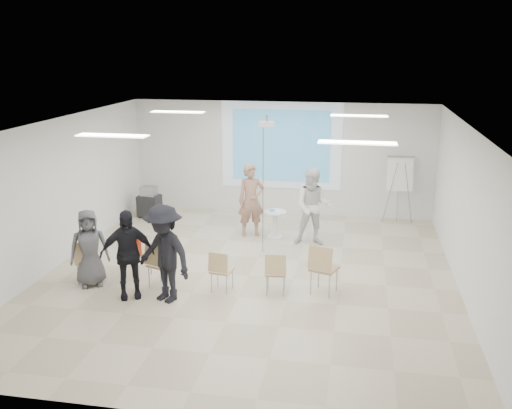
% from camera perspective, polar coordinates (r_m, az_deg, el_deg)
% --- Properties ---
extents(floor, '(8.00, 9.00, 0.10)m').
position_cam_1_polar(floor, '(11.41, -0.73, -7.37)').
color(floor, beige).
rests_on(floor, ground).
extents(ceiling, '(8.00, 9.00, 0.10)m').
position_cam_1_polar(ceiling, '(10.59, -0.79, 8.26)').
color(ceiling, white).
rests_on(ceiling, wall_back).
extents(wall_back, '(8.00, 0.10, 3.00)m').
position_cam_1_polar(wall_back, '(15.27, 2.54, 4.65)').
color(wall_back, silver).
rests_on(wall_back, floor).
extents(wall_left, '(0.10, 9.00, 3.00)m').
position_cam_1_polar(wall_left, '(12.31, -19.60, 1.05)').
color(wall_left, silver).
rests_on(wall_left, floor).
extents(wall_right, '(0.10, 9.00, 3.00)m').
position_cam_1_polar(wall_right, '(10.89, 20.64, -0.89)').
color(wall_right, silver).
rests_on(wall_right, floor).
extents(projection_halo, '(3.20, 0.01, 2.30)m').
position_cam_1_polar(projection_halo, '(15.14, 2.52, 5.90)').
color(projection_halo, silver).
rests_on(projection_halo, wall_back).
extents(projection_image, '(2.60, 0.01, 1.90)m').
position_cam_1_polar(projection_image, '(15.13, 2.51, 5.89)').
color(projection_image, teal).
rests_on(projection_image, wall_back).
extents(pedestal_table, '(0.65, 0.65, 0.66)m').
position_cam_1_polar(pedestal_table, '(13.48, 1.92, -1.81)').
color(pedestal_table, white).
rests_on(pedestal_table, floor).
extents(player_left, '(0.85, 0.73, 1.97)m').
position_cam_1_polar(player_left, '(13.46, -0.50, 0.89)').
color(player_left, '#A67A65').
rests_on(player_left, floor).
extents(player_right, '(1.00, 0.82, 1.97)m').
position_cam_1_polar(player_right, '(12.92, 5.77, 0.20)').
color(player_right, white).
rests_on(player_right, floor).
extents(controller_left, '(0.10, 0.14, 0.04)m').
position_cam_1_polar(controller_left, '(13.59, 0.44, 2.40)').
color(controller_left, silver).
rests_on(controller_left, player_left).
extents(controller_right, '(0.05, 0.13, 0.04)m').
position_cam_1_polar(controller_right, '(13.09, 5.11, 1.97)').
color(controller_right, white).
rests_on(controller_right, player_right).
extents(chair_far_left, '(0.45, 0.48, 0.84)m').
position_cam_1_polar(chair_far_left, '(11.36, -16.59, -5.18)').
color(chair_far_left, tan).
rests_on(chair_far_left, floor).
extents(chair_left_mid, '(0.60, 0.62, 0.99)m').
position_cam_1_polar(chair_left_mid, '(11.39, -12.16, -4.36)').
color(chair_left_mid, tan).
rests_on(chair_left_mid, floor).
extents(chair_left_inner, '(0.55, 0.57, 0.90)m').
position_cam_1_polar(chair_left_inner, '(10.80, -9.71, -5.64)').
color(chair_left_inner, tan).
rests_on(chair_left_inner, floor).
extents(chair_center, '(0.43, 0.45, 0.80)m').
position_cam_1_polar(chair_center, '(10.52, -3.57, -6.38)').
color(chair_center, tan).
rests_on(chair_center, floor).
extents(chair_right_inner, '(0.41, 0.44, 0.81)m').
position_cam_1_polar(chair_right_inner, '(10.40, 1.98, -6.59)').
color(chair_right_inner, tan).
rests_on(chair_right_inner, floor).
extents(chair_right_far, '(0.58, 0.60, 0.96)m').
position_cam_1_polar(chair_right_far, '(10.44, 6.68, -6.08)').
color(chair_right_far, tan).
rests_on(chair_right_far, floor).
extents(red_jacket, '(0.42, 0.23, 0.40)m').
position_cam_1_polar(red_jacket, '(11.21, -12.33, -3.95)').
color(red_jacket, '#B23115').
rests_on(red_jacket, chair_left_mid).
extents(laptop, '(0.39, 0.34, 0.03)m').
position_cam_1_polar(laptop, '(10.89, -9.40, -5.72)').
color(laptop, black).
rests_on(laptop, chair_left_inner).
extents(audience_left, '(1.27, 1.07, 1.88)m').
position_cam_1_polar(audience_left, '(10.41, -12.80, -4.25)').
color(audience_left, black).
rests_on(audience_left, floor).
extents(audience_mid, '(1.48, 1.22, 2.01)m').
position_cam_1_polar(audience_mid, '(10.11, -9.19, -4.24)').
color(audience_mid, black).
rests_on(audience_mid, floor).
extents(audience_outer, '(0.97, 0.86, 1.66)m').
position_cam_1_polar(audience_outer, '(11.14, -16.37, -3.77)').
color(audience_outer, '#56565A').
rests_on(audience_outer, floor).
extents(flipchart_easel, '(0.76, 0.57, 1.75)m').
position_cam_1_polar(flipchart_easel, '(14.78, 14.20, 2.99)').
color(flipchart_easel, gray).
rests_on(flipchart_easel, floor).
extents(av_cart, '(0.60, 0.50, 0.83)m').
position_cam_1_polar(av_cart, '(15.34, -10.62, 0.15)').
color(av_cart, black).
rests_on(av_cart, floor).
extents(ceiling_projector, '(0.30, 0.25, 3.00)m').
position_cam_1_polar(ceiling_projector, '(12.07, 1.06, 7.44)').
color(ceiling_projector, white).
rests_on(ceiling_projector, ceiling).
extents(fluor_panel_nw, '(1.20, 0.30, 0.02)m').
position_cam_1_polar(fluor_panel_nw, '(13.02, -7.83, 9.15)').
color(fluor_panel_nw, white).
rests_on(fluor_panel_nw, ceiling).
extents(fluor_panel_ne, '(1.20, 0.30, 0.02)m').
position_cam_1_polar(fluor_panel_ne, '(12.39, 10.27, 8.72)').
color(fluor_panel_ne, white).
rests_on(fluor_panel_ne, ceiling).
extents(fluor_panel_sw, '(1.20, 0.30, 0.02)m').
position_cam_1_polar(fluor_panel_sw, '(9.79, -14.18, 6.70)').
color(fluor_panel_sw, white).
rests_on(fluor_panel_sw, ceiling).
extents(fluor_panel_se, '(1.20, 0.30, 0.02)m').
position_cam_1_polar(fluor_panel_se, '(8.92, 10.09, 6.10)').
color(fluor_panel_se, white).
rests_on(fluor_panel_se, ceiling).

